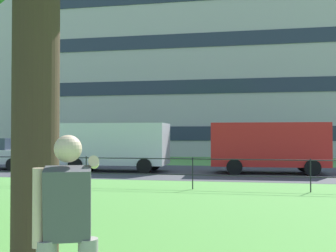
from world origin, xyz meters
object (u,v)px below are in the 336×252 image
Objects in this scene: person_thrower at (68,234)px; panel_van_far_right at (114,144)px; panel_van_right at (269,145)px; apartment_building_background at (200,73)px.

panel_van_far_right is at bearing 106.84° from person_thrower.
panel_van_right is 0.14× the size of apartment_building_background.
person_thrower is 0.34× the size of panel_van_right.
apartment_building_background is (-2.62, 34.80, 6.54)m from person_thrower.
panel_van_far_right is 0.99× the size of panel_van_right.
panel_van_far_right is at bearing -177.32° from panel_van_right.
panel_van_right is at bearing 2.68° from panel_van_far_right.
panel_van_far_right is (-4.61, 15.22, 0.35)m from person_thrower.
panel_van_right is at bearing 81.04° from person_thrower.
apartment_building_background reaches higher than person_thrower.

